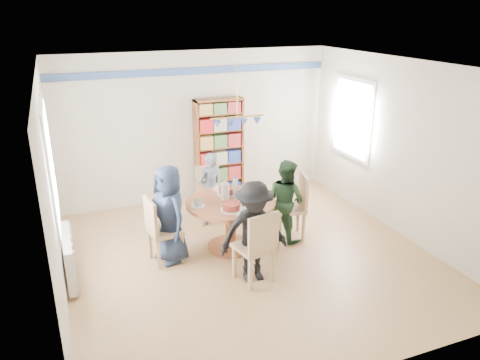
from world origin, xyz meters
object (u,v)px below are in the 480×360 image
chair_left (159,228)px  chair_right (295,203)px  person_right (286,200)px  bookshelf (219,150)px  dining_table (231,213)px  person_near (254,232)px  radiator (69,257)px  person_left (170,214)px  chair_far (209,191)px  person_far (210,188)px  chair_near (258,244)px

chair_left → chair_right: bearing=0.2°
person_right → bookshelf: (-0.38, 1.98, 0.28)m
dining_table → person_near: person_near is taller
radiator → person_near: (2.23, -0.84, 0.34)m
person_left → person_right: bearing=73.4°
chair_far → person_right: person_right is taller
radiator → person_left: 1.40m
person_right → person_far: size_ratio=1.04×
chair_far → person_far: (-0.02, -0.14, 0.10)m
chair_left → chair_right: (2.11, 0.01, 0.03)m
bookshelf → dining_table: bearing=-104.6°
person_right → chair_far: bearing=18.2°
chair_left → person_near: 1.37m
chair_right → person_near: bearing=-140.3°
radiator → person_near: size_ratio=0.73×
radiator → chair_right: (3.31, 0.06, 0.22)m
person_far → chair_right: bearing=118.3°
chair_near → dining_table: bearing=89.1°
chair_right → bookshelf: (-0.54, 1.98, 0.35)m
dining_table → chair_right: size_ratio=1.26×
chair_left → person_far: person_far is taller
bookshelf → person_near: bearing=-100.6°
chair_right → bookshelf: bookshelf is taller
person_right → person_far: (-0.90, 0.95, -0.03)m
radiator → chair_right: bearing=1.0°
dining_table → chair_near: (-0.02, -1.03, 0.00)m
chair_right → chair_near: size_ratio=1.01×
person_far → person_near: person_near is taller
radiator → dining_table: (2.26, 0.09, 0.21)m
chair_right → chair_near: (-1.06, -1.00, -0.01)m
chair_far → bookshelf: (0.49, 0.89, 0.41)m
dining_table → person_near: 0.93m
chair_far → chair_near: 2.09m
dining_table → person_near: bearing=-91.8°
chair_right → chair_near: 1.46m
person_far → chair_near: bearing=70.3°
chair_near → bookshelf: bearing=80.0°
chair_near → chair_far: bearing=89.1°
dining_table → person_left: person_left is taller
chair_far → person_near: bearing=-91.3°
bookshelf → chair_far: bearing=-119.1°
person_near → bookshelf: 2.94m
chair_far → person_left: person_left is taller
radiator → person_far: (2.26, 1.02, 0.26)m
person_right → radiator: bearing=70.7°
chair_near → person_far: person_far is taller
person_right → bookshelf: size_ratio=0.68×
chair_near → bookshelf: bookshelf is taller
bookshelf → person_left: bearing=-125.7°
person_far → person_near: 1.85m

